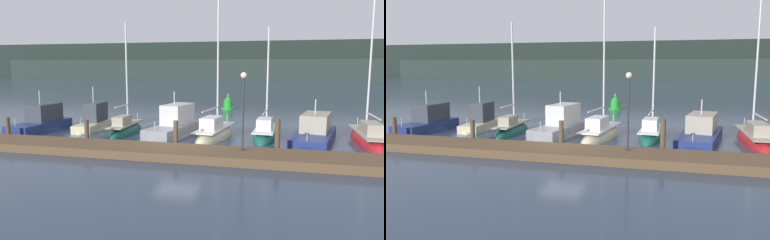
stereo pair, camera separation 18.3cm
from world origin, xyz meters
TOP-DOWN VIEW (x-y plane):
  - ground_plane at (0.00, 0.00)m, footprint 400.00×400.00m
  - dock at (0.00, -1.83)m, footprint 31.12×2.80m
  - mooring_pile_0 at (-11.44, -0.18)m, footprint 0.28×0.28m
  - mooring_pile_1 at (-5.72, -0.18)m, footprint 0.28×0.28m
  - mooring_pile_2 at (0.00, -0.18)m, footprint 0.28×0.28m
  - mooring_pile_3 at (5.72, -0.18)m, footprint 0.28×0.28m
  - motorboat_berth_1 at (-11.67, 3.45)m, footprint 2.28×6.04m
  - motorboat_berth_2 at (-8.08, 4.96)m, footprint 1.97×5.12m
  - sailboat_berth_3 at (-4.96, 3.80)m, footprint 1.53×5.32m
  - motorboat_berth_4 at (-1.32, 3.83)m, footprint 3.09×6.43m
  - sailboat_berth_5 at (1.51, 3.84)m, footprint 2.42×6.50m
  - sailboat_berth_6 at (4.82, 4.59)m, footprint 1.77×5.55m
  - motorboat_berth_7 at (7.93, 4.57)m, footprint 3.72×7.70m
  - sailboat_berth_8 at (11.18, 4.76)m, footprint 1.78×7.28m
  - channel_buoy at (-0.24, 20.59)m, footprint 1.49×1.49m
  - dock_lamppost at (3.99, -1.42)m, footprint 0.32×0.32m
  - hillside_backdrop at (-4.58, 119.24)m, footprint 240.00×23.00m

SIDE VIEW (x-z plane):
  - ground_plane at x=0.00m, z-range 0.00..0.00m
  - sailboat_berth_6 at x=4.82m, z-range -3.93..4.20m
  - sailboat_berth_3 at x=-4.96m, z-range -4.16..4.44m
  - sailboat_berth_8 at x=11.18m, z-range -5.74..6.02m
  - sailboat_berth_5 at x=1.51m, z-range -4.93..5.23m
  - dock at x=0.00m, z-range 0.00..0.45m
  - motorboat_berth_7 at x=7.93m, z-range -1.37..1.89m
  - motorboat_berth_1 at x=-11.67m, z-range -1.52..2.14m
  - motorboat_berth_2 at x=-8.08m, z-range -1.54..2.25m
  - motorboat_berth_4 at x=-1.32m, z-range -1.51..2.24m
  - channel_buoy at x=-0.24m, z-range -0.25..1.46m
  - mooring_pile_0 at x=-11.44m, z-range 0.00..1.48m
  - mooring_pile_1 at x=-5.72m, z-range 0.00..1.51m
  - mooring_pile_2 at x=0.00m, z-range 0.00..1.69m
  - mooring_pile_3 at x=5.72m, z-range 0.00..1.99m
  - dock_lamppost at x=3.99m, z-range 1.13..5.17m
  - hillside_backdrop at x=-4.58m, z-range -0.53..12.89m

